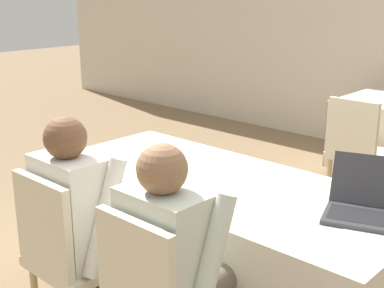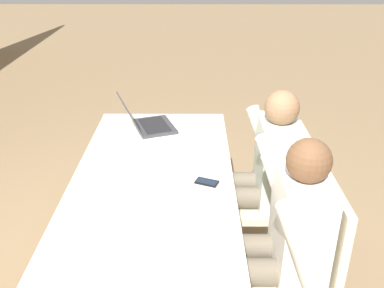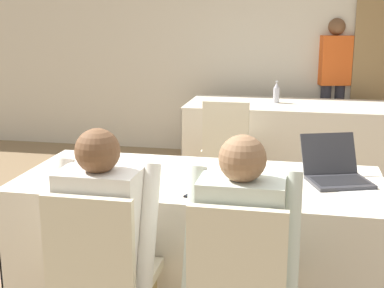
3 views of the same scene
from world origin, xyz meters
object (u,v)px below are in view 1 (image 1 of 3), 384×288
Objects in this scene: chair_far_spare at (358,148)px; person_checkered_shirt at (84,215)px; laptop at (363,206)px; chair_near_left at (68,252)px; cell_phone at (186,197)px; person_white_shirt at (177,258)px.

chair_far_spare is 2.47m from person_checkered_shirt.
laptop is 1.93m from chair_far_spare.
person_checkered_shirt reaches higher than chair_near_left.
cell_phone is at bearing -134.94° from person_checkered_shirt.
chair_near_left is 0.78× the size of person_white_shirt.
laptop is 0.48× the size of chair_near_left.
chair_far_spare is 2.49m from person_white_shirt.
laptop is 1.39m from chair_near_left.
person_white_shirt is (-0.44, -0.74, -0.12)m from laptop.
chair_near_left is 1.00× the size of chair_far_spare.
chair_near_left is (-0.35, -0.45, -0.24)m from cell_phone.
chair_far_spare is 0.78× the size of person_checkered_shirt.
chair_near_left is at bearing -161.55° from laptop.
chair_near_left is at bearing -105.67° from cell_phone.
chair_near_left is (-1.07, -0.84, -0.28)m from laptop.
person_checkered_shirt is 0.63m from person_white_shirt.
person_white_shirt is (0.28, -0.35, -0.08)m from cell_phone.
person_checkered_shirt is (-0.00, 0.10, 0.16)m from chair_near_left.
person_checkered_shirt is at bearing -165.12° from laptop.
person_checkered_shirt is at bearing 84.89° from chair_far_spare.
person_white_shirt reaches higher than chair_far_spare.
person_checkered_shirt is 1.00× the size of person_white_shirt.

